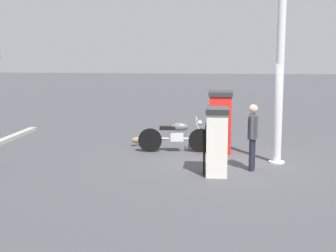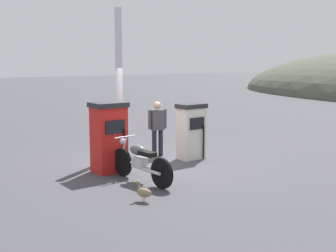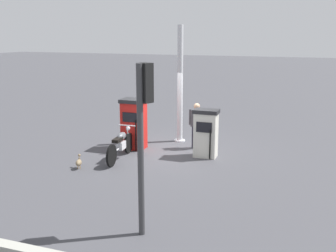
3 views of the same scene
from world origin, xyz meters
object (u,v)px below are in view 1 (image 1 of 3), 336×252
at_px(wandering_duck, 137,140).
at_px(canopy_support_pole, 279,84).
at_px(attendant_person, 253,133).
at_px(fuel_pump_far, 217,141).
at_px(fuel_pump_near, 220,122).
at_px(motorcycle_near_pump, 176,135).

height_order(wandering_duck, canopy_support_pole, canopy_support_pole).
relative_size(wandering_duck, canopy_support_pole, 0.10).
height_order(attendant_person, canopy_support_pole, canopy_support_pole).
bearing_deg(fuel_pump_far, wandering_duck, -51.24).
bearing_deg(fuel_pump_far, fuel_pump_near, -90.01).
relative_size(fuel_pump_far, motorcycle_near_pump, 0.74).
height_order(fuel_pump_far, wandering_duck, fuel_pump_far).
distance_m(attendant_person, canopy_support_pole, 1.54).
bearing_deg(wandering_duck, motorcycle_near_pump, 151.21).
bearing_deg(motorcycle_near_pump, wandering_duck, -28.79).
distance_m(fuel_pump_near, attendant_person, 2.12).
distance_m(fuel_pump_near, canopy_support_pole, 2.16).
relative_size(motorcycle_near_pump, wandering_duck, 5.11).
distance_m(wandering_duck, canopy_support_pole, 4.65).
relative_size(fuel_pump_far, wandering_duck, 3.77).
bearing_deg(fuel_pump_near, attendant_person, 112.70).
height_order(fuel_pump_near, attendant_person, fuel_pump_near).
bearing_deg(wandering_duck, fuel_pump_near, 167.45).
bearing_deg(fuel_pump_near, wandering_duck, -12.55).
bearing_deg(wandering_duck, fuel_pump_far, 128.76).
xyz_separation_m(fuel_pump_far, motorcycle_near_pump, (1.21, -2.39, -0.31)).
height_order(fuel_pump_far, attendant_person, attendant_person).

